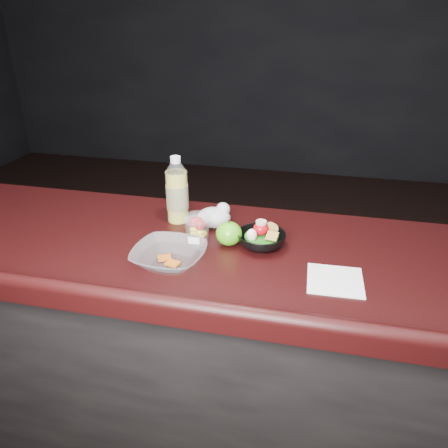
{
  "coord_description": "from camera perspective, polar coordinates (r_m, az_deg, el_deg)",
  "views": [
    {
      "loc": [
        0.27,
        -0.93,
        1.74
      ],
      "look_at": [
        -0.01,
        0.32,
        1.1
      ],
      "focal_mm": 35.0,
      "sensor_mm": 36.0,
      "label": 1
    }
  ],
  "objects": [
    {
      "name": "fruit_cup",
      "position": [
        1.44,
        -3.51,
        -0.65
      ],
      "size": [
        0.09,
        0.09,
        0.13
      ],
      "color": "white",
      "rests_on": "counter"
    },
    {
      "name": "lemonade_bottle",
      "position": [
        1.61,
        -6.13,
        3.87
      ],
      "size": [
        0.08,
        0.08,
        0.25
      ],
      "color": "gold",
      "rests_on": "counter"
    },
    {
      "name": "snack_bowl",
      "position": [
        1.46,
        4.85,
        -1.89
      ],
      "size": [
        0.19,
        0.19,
        0.09
      ],
      "rotation": [
        0.0,
        0.0,
        0.19
      ],
      "color": "black",
      "rests_on": "counter"
    },
    {
      "name": "counter",
      "position": [
        1.76,
        0.27,
        -17.72
      ],
      "size": [
        4.06,
        0.71,
        1.02
      ],
      "color": "black",
      "rests_on": "ground"
    },
    {
      "name": "takeout_bowl",
      "position": [
        1.37,
        -7.15,
        -4.19
      ],
      "size": [
        0.24,
        0.24,
        0.06
      ],
      "rotation": [
        0.0,
        0.0,
        -0.06
      ],
      "color": "silver",
      "rests_on": "counter"
    },
    {
      "name": "green_apple",
      "position": [
        1.46,
        0.64,
        -1.25
      ],
      "size": [
        0.09,
        0.09,
        0.09
      ],
      "color": "#308F10",
      "rests_on": "counter"
    },
    {
      "name": "plastic_bag",
      "position": [
        1.58,
        -1.17,
        1.0
      ],
      "size": [
        0.12,
        0.1,
        0.09
      ],
      "color": "silver",
      "rests_on": "counter"
    },
    {
      "name": "paper_napkin",
      "position": [
        1.33,
        14.3,
        -7.14
      ],
      "size": [
        0.17,
        0.17,
        0.0
      ],
      "primitive_type": "cube",
      "rotation": [
        0.0,
        0.0,
        0.03
      ],
      "color": "white",
      "rests_on": "counter"
    }
  ]
}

